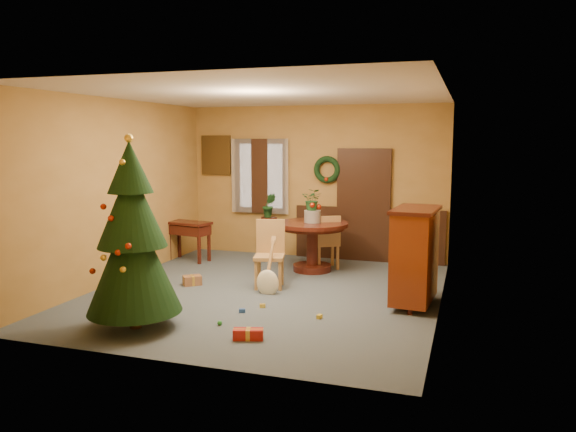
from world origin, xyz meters
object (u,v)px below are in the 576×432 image
at_px(dining_table, 312,237).
at_px(chair_near, 270,251).
at_px(sideboard, 415,254).
at_px(christmas_tree, 132,238).
at_px(writing_desk, 189,231).

distance_m(dining_table, chair_near, 1.24).
bearing_deg(dining_table, sideboard, -39.49).
height_order(dining_table, christmas_tree, christmas_tree).
distance_m(dining_table, christmas_tree, 3.77).
height_order(chair_near, christmas_tree, christmas_tree).
xyz_separation_m(dining_table, writing_desk, (-2.42, 0.08, -0.04)).
relative_size(dining_table, sideboard, 0.92).
xyz_separation_m(christmas_tree, sideboard, (3.10, 1.98, -0.38)).
distance_m(dining_table, writing_desk, 2.43).
relative_size(christmas_tree, writing_desk, 2.59).
bearing_deg(writing_desk, christmas_tree, -71.65).
height_order(chair_near, sideboard, sideboard).
bearing_deg(chair_near, sideboard, -9.11).
height_order(dining_table, writing_desk, dining_table).
distance_m(chair_near, christmas_tree, 2.56).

